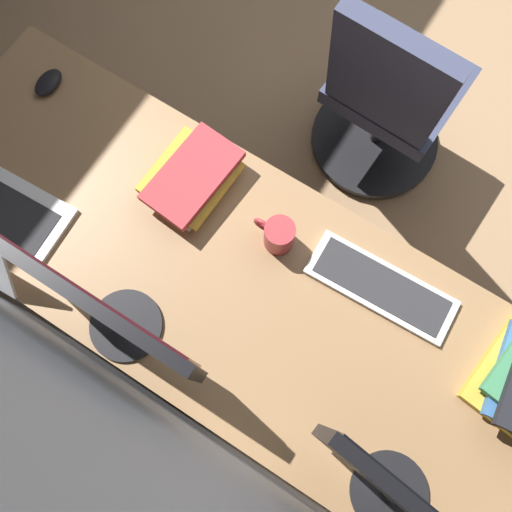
{
  "coord_description": "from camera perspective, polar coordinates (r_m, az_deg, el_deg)",
  "views": [
    {
      "loc": [
        -0.05,
        1.94,
        2.19
      ],
      "look_at": [
        0.13,
        1.66,
        0.95
      ],
      "focal_mm": 37.29,
      "sensor_mm": 36.0,
      "label": 1
    }
  ],
  "objects": [
    {
      "name": "floor_plane",
      "position": [
        2.93,
        21.31,
        20.86
      ],
      "size": [
        5.04,
        5.04,
        0.0
      ],
      "primitive_type": "plane",
      "color": "#9E7A56"
    },
    {
      "name": "mouse_main",
      "position": [
        1.84,
        -21.38,
        16.93
      ],
      "size": [
        0.06,
        0.1,
        0.03
      ],
      "primitive_type": "ellipsoid",
      "color": "black",
      "rests_on": "desk"
    },
    {
      "name": "monitor_secondary",
      "position": [
        1.29,
        -16.0,
        -5.73
      ],
      "size": [
        0.54,
        0.2,
        0.4
      ],
      "color": "black",
      "rests_on": "desk"
    },
    {
      "name": "keyboard_main",
      "position": [
        1.52,
        13.26,
        -3.24
      ],
      "size": [
        0.43,
        0.16,
        0.02
      ],
      "color": "silver",
      "rests_on": "desk"
    },
    {
      "name": "office_chair",
      "position": [
        2.09,
        14.0,
        15.91
      ],
      "size": [
        0.56,
        0.56,
        0.97
      ],
      "color": "#383D56",
      "rests_on": "ground"
    },
    {
      "name": "monitor_primary",
      "position": [
        1.28,
        16.88,
        -24.6
      ],
      "size": [
        0.5,
        0.2,
        0.42
      ],
      "color": "black",
      "rests_on": "desk"
    },
    {
      "name": "desk",
      "position": [
        1.55,
        -0.99,
        -4.23
      ],
      "size": [
        2.13,
        0.73,
        0.73
      ],
      "color": "#936D47",
      "rests_on": "ground"
    },
    {
      "name": "drawer_pedestal",
      "position": [
        1.87,
        -2.0,
        -6.31
      ],
      "size": [
        0.4,
        0.51,
        0.69
      ],
      "color": "#936D47",
      "rests_on": "ground"
    },
    {
      "name": "coffee_mug",
      "position": [
        1.47,
        2.42,
        2.26
      ],
      "size": [
        0.13,
        0.09,
        0.11
      ],
      "color": "#A53338",
      "rests_on": "desk"
    },
    {
      "name": "book_stack_near",
      "position": [
        1.56,
        -6.85,
        8.22
      ],
      "size": [
        0.22,
        0.3,
        0.08
      ],
      "color": "beige",
      "rests_on": "desk"
    },
    {
      "name": "wall_back",
      "position": [
        0.91,
        -10.41,
        -23.75
      ],
      "size": [
        4.8,
        0.1,
        2.6
      ],
      "primitive_type": "cube",
      "color": "#8C939E",
      "rests_on": "ground"
    }
  ]
}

